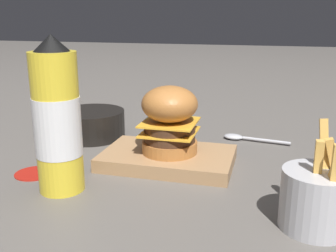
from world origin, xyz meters
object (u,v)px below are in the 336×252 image
object	(u,v)px
fries_basket	(316,198)
serving_board	(168,158)
spoon	(242,138)
burger	(170,119)
side_bowl	(91,123)
ketchup_bottle	(57,121)

from	to	relation	value
fries_basket	serving_board	bearing A→B (deg)	-34.65
serving_board	spoon	size ratio (longest dim) A/B	1.63
serving_board	burger	world-z (taller)	burger
serving_board	side_bowl	bearing A→B (deg)	-29.53
serving_board	spoon	xyz separation A→B (m)	(-0.12, -0.18, -0.01)
ketchup_bottle	side_bowl	xyz separation A→B (m)	(0.08, -0.27, -0.08)
serving_board	burger	size ratio (longest dim) A/B	1.94
burger	ketchup_bottle	bearing A→B (deg)	47.24
fries_basket	side_bowl	distance (m)	0.54
burger	side_bowl	xyz separation A→B (m)	(0.21, -0.12, -0.05)
ketchup_bottle	spoon	distance (m)	0.43
ketchup_bottle	serving_board	bearing A→B (deg)	-132.45
side_bowl	spoon	distance (m)	0.34
spoon	burger	bearing A→B (deg)	65.45
ketchup_bottle	burger	bearing A→B (deg)	-132.76
burger	fries_basket	world-z (taller)	burger
spoon	side_bowl	bearing A→B (deg)	19.09
burger	spoon	size ratio (longest dim) A/B	0.84
side_bowl	spoon	size ratio (longest dim) A/B	1.02
serving_board	side_bowl	size ratio (longest dim) A/B	1.60
serving_board	ketchup_bottle	distance (m)	0.22
ketchup_bottle	side_bowl	distance (m)	0.29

